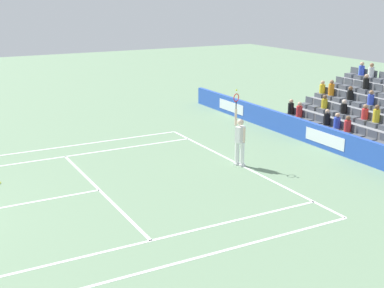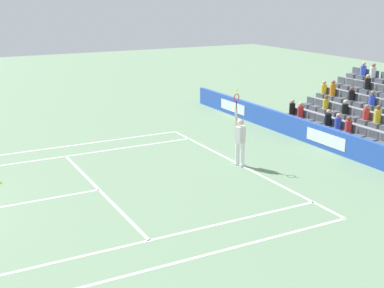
% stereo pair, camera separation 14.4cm
% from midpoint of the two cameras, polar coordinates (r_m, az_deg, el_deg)
% --- Properties ---
extents(line_baseline, '(10.97, 0.10, 0.01)m').
position_cam_midpoint_polar(line_baseline, '(19.56, 5.50, -2.27)').
color(line_baseline, white).
rests_on(line_baseline, ground).
extents(line_service, '(8.23, 0.10, 0.01)m').
position_cam_midpoint_polar(line_service, '(17.30, -9.93, -4.96)').
color(line_service, white).
rests_on(line_service, ground).
extents(line_singles_sideline_left, '(0.10, 11.89, 0.01)m').
position_cam_midpoint_polar(line_singles_sideline_left, '(20.95, -14.68, -1.48)').
color(line_singles_sideline_left, white).
rests_on(line_singles_sideline_left, ground).
extents(line_singles_sideline_right, '(0.10, 11.89, 0.01)m').
position_cam_midpoint_polar(line_singles_sideline_right, '(13.61, -6.18, -10.88)').
color(line_singles_sideline_right, white).
rests_on(line_singles_sideline_right, ground).
extents(line_doubles_sideline_left, '(0.10, 11.89, 0.01)m').
position_cam_midpoint_polar(line_doubles_sideline_left, '(22.24, -15.53, -0.53)').
color(line_doubles_sideline_left, white).
rests_on(line_doubles_sideline_left, ground).
extents(line_doubles_sideline_right, '(0.10, 11.89, 0.01)m').
position_cam_midpoint_polar(line_doubles_sideline_right, '(12.49, -3.75, -13.45)').
color(line_doubles_sideline_right, white).
rests_on(line_doubles_sideline_right, ground).
extents(line_centre_mark, '(0.10, 0.20, 0.01)m').
position_cam_midpoint_polar(line_centre_mark, '(19.51, 5.26, -2.32)').
color(line_centre_mark, white).
rests_on(line_centre_mark, ground).
extents(sponsor_barrier, '(21.23, 0.22, 0.93)m').
position_cam_midpoint_polar(sponsor_barrier, '(21.98, 14.81, 0.58)').
color(sponsor_barrier, blue).
rests_on(sponsor_barrier, ground).
extents(tennis_player, '(0.54, 0.43, 2.85)m').
position_cam_midpoint_polar(tennis_player, '(19.20, 5.51, 0.46)').
color(tennis_player, white).
rests_on(tennis_player, ground).
extents(loose_tennis_ball, '(0.07, 0.07, 0.07)m').
position_cam_midpoint_polar(loose_tennis_ball, '(18.75, -20.09, -3.95)').
color(loose_tennis_ball, '#D1E533').
rests_on(loose_tennis_ball, ground).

